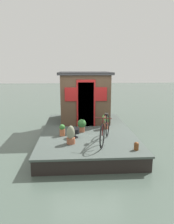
% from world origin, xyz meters
% --- Properties ---
extents(ground_plane, '(60.00, 60.00, 0.00)m').
position_xyz_m(ground_plane, '(0.00, 0.00, 0.00)').
color(ground_plane, '#47564C').
extents(houseboat_deck, '(5.10, 3.20, 0.47)m').
position_xyz_m(houseboat_deck, '(0.00, 0.00, 0.24)').
color(houseboat_deck, '#424C47').
rests_on(houseboat_deck, ground_plane).
extents(houseboat_cabin, '(2.18, 2.13, 2.06)m').
position_xyz_m(houseboat_cabin, '(1.44, 0.00, 1.51)').
color(houseboat_cabin, '#4C3828').
rests_on(houseboat_cabin, houseboat_deck).
extents(bicycle, '(1.74, 0.66, 0.86)m').
position_xyz_m(bicycle, '(-1.32, -0.48, 0.87)').
color(bicycle, black).
rests_on(bicycle, houseboat_deck).
extents(potted_plant_rosemary, '(0.26, 0.26, 0.55)m').
position_xyz_m(potted_plant_rosemary, '(0.05, -0.70, 0.75)').
color(potted_plant_rosemary, '#935138').
rests_on(potted_plant_rosemary, houseboat_deck).
extents(potted_plant_thyme, '(0.31, 0.31, 0.46)m').
position_xyz_m(potted_plant_thyme, '(-0.29, 0.19, 0.73)').
color(potted_plant_thyme, '#935138').
rests_on(potted_plant_thyme, houseboat_deck).
extents(potted_plant_succulent, '(0.19, 0.19, 0.39)m').
position_xyz_m(potted_plant_succulent, '(-0.68, 0.86, 0.67)').
color(potted_plant_succulent, '#B2603D').
rests_on(potted_plant_succulent, houseboat_deck).
extents(potted_plant_geranium, '(0.26, 0.26, 0.56)m').
position_xyz_m(potted_plant_geranium, '(-1.44, 0.56, 0.73)').
color(potted_plant_geranium, '#935138').
rests_on(potted_plant_geranium, houseboat_deck).
extents(charcoal_grill, '(0.29, 0.29, 0.30)m').
position_xyz_m(charcoal_grill, '(-0.89, 0.44, 0.68)').
color(charcoal_grill, black).
rests_on(charcoal_grill, houseboat_deck).
extents(mooring_bollard, '(0.14, 0.14, 0.23)m').
position_xyz_m(mooring_bollard, '(-2.06, -1.25, 0.59)').
color(mooring_bollard, brown).
rests_on(mooring_bollard, houseboat_deck).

